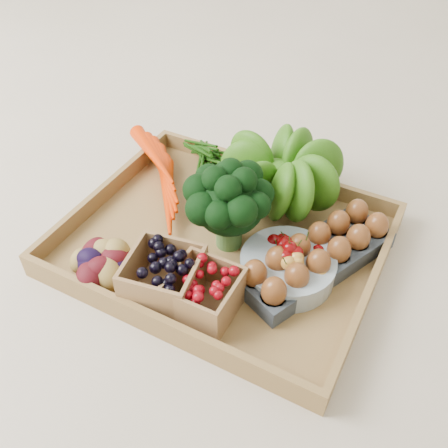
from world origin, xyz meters
The scene contains 10 objects.
ground centered at (0.00, 0.00, 0.00)m, with size 4.00×4.00×0.00m, color beige.
tray centered at (0.00, 0.00, 0.01)m, with size 0.55×0.45×0.01m, color olive.
carrots centered at (-0.17, 0.08, 0.04)m, with size 0.22×0.16×0.05m, color #EB3000, non-canonical shape.
lettuce centered at (0.04, 0.16, 0.09)m, with size 0.16×0.16×0.16m, color #28590E.
broccoli centered at (0.01, 0.00, 0.08)m, with size 0.16×0.16×0.12m, color black, non-canonical shape.
cherry_bowl centered at (0.13, -0.02, 0.04)m, with size 0.16×0.16×0.04m, color #8C9EA5.
egg_carton centered at (0.17, 0.02, 0.03)m, with size 0.10×0.29×0.03m, color #363D45.
potatoes centered at (-0.14, -0.16, 0.05)m, with size 0.13×0.13×0.07m, color #3B090F, non-canonical shape.
punnet_blackberry centered at (-0.03, -0.15, 0.05)m, with size 0.11×0.11×0.08m, color black.
punnet_raspberry centered at (0.04, -0.15, 0.05)m, with size 0.10×0.10×0.07m, color maroon.
Camera 1 is at (0.31, -0.57, 0.66)m, focal length 40.00 mm.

